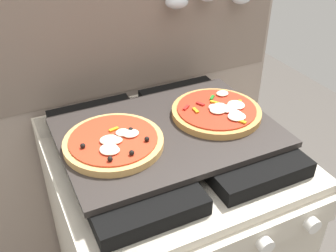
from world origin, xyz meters
The scene contains 5 objects.
kitchen_backsplash centered at (0.00, 0.33, 0.79)m, with size 1.10×0.09×1.55m.
stove centered at (0.00, 0.00, 0.45)m, with size 0.60×0.64×0.90m.
baking_tray centered at (0.00, 0.00, 0.91)m, with size 0.54×0.38×0.02m, color #2D2826.
pizza_left centered at (-0.15, -0.01, 0.93)m, with size 0.24×0.24×0.03m.
pizza_right centered at (0.15, 0.00, 0.93)m, with size 0.24×0.24×0.03m.
Camera 1 is at (-0.36, -0.74, 1.47)m, focal length 41.81 mm.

